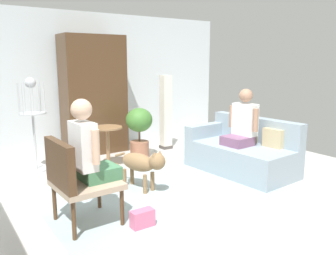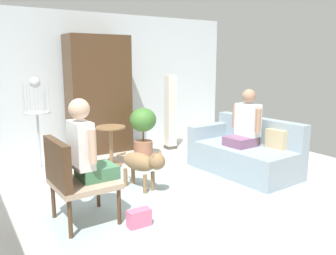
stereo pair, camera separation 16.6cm
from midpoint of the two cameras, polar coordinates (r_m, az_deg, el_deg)
name	(u,v)px [view 2 (the right image)]	position (r m, az deg, el deg)	size (l,w,h in m)	color
ground_plane	(160,190)	(4.76, -0.38, -10.20)	(6.96, 6.96, 0.00)	beige
back_wall	(86,82)	(6.98, -12.59, 7.32)	(6.40, 0.12, 2.62)	silver
area_rug	(155,191)	(4.73, -1.13, -10.31)	(2.92, 1.96, 0.01)	#9EB2B7
couch	(244,153)	(5.59, 13.25, -4.07)	(1.01, 1.71, 0.83)	#8EA0AD
armchair	(72,175)	(3.76, -14.20, -7.60)	(0.65, 0.67, 0.93)	#4C331E
person_on_couch	(245,123)	(5.44, 13.43, 0.67)	(0.47, 0.54, 0.86)	#7C5273
person_on_armchair	(86,147)	(3.74, -12.10, -3.22)	(0.48, 0.51, 0.88)	#447A53
round_end_table	(111,142)	(5.74, -8.51, -2.43)	(0.48, 0.48, 0.67)	olive
dog	(143,163)	(4.66, -3.16, -5.80)	(0.40, 0.87, 0.59)	olive
bird_cage_stand	(38,121)	(5.80, -19.81, 0.94)	(0.41, 0.41, 1.47)	silver
potted_plant	(143,128)	(6.20, -3.34, -0.02)	(0.47, 0.47, 0.90)	#996047
column_lamp	(170,113)	(6.79, 1.09, 2.43)	(0.20, 0.20, 1.44)	#4C4742
armoire_cabinet	(99,95)	(6.65, -10.60, 5.30)	(1.13, 0.56, 2.17)	#4C331E
handbag	(139,218)	(3.77, -3.47, -14.59)	(0.25, 0.12, 0.19)	#D8668C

